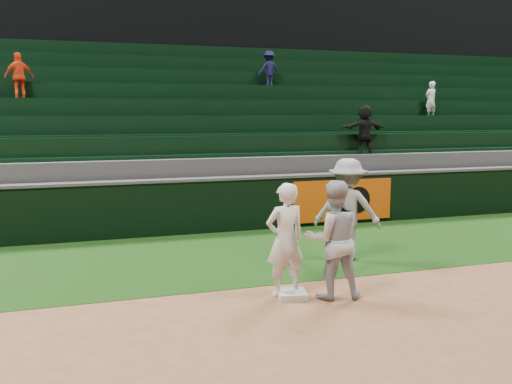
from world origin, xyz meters
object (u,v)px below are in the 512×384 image
first_base (292,294)px  baserunner (333,240)px  first_baseman (285,240)px  base_coach (347,209)px

first_base → baserunner: 1.01m
first_base → first_baseman: 0.81m
first_base → baserunner: baserunner is taller
first_base → baserunner: size_ratio=0.24×
first_baseman → base_coach: (1.85, 1.61, 0.10)m
first_baseman → first_base: bearing=111.3°
baserunner → base_coach: (1.22, 1.92, 0.07)m
first_base → base_coach: (1.78, 1.74, 0.90)m
first_base → first_baseman: (-0.07, 0.13, 0.80)m
baserunner → base_coach: size_ratio=0.93×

